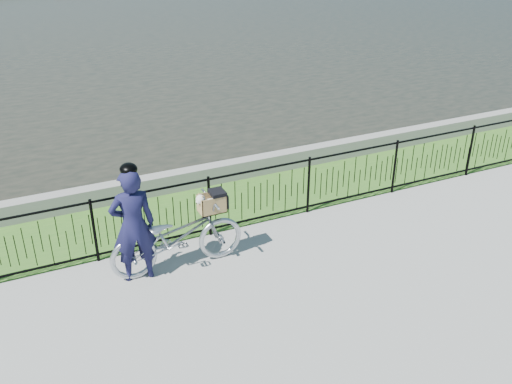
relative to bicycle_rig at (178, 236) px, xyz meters
name	(u,v)px	position (x,y,z in m)	size (l,w,h in m)	color
ground	(302,267)	(1.82, -0.86, -0.59)	(120.00, 120.00, 0.00)	gray
grass_strip	(239,200)	(1.82, 1.74, -0.58)	(60.00, 2.00, 0.01)	#396720
quay_wall	(221,172)	(1.82, 2.74, -0.39)	(60.00, 0.30, 0.40)	gray
fence	(261,195)	(1.82, 0.74, -0.01)	(14.00, 0.06, 1.15)	black
bicycle_rig	(178,236)	(0.00, 0.00, 0.00)	(2.20, 0.77, 1.26)	#AFB4BC
cyclist	(133,224)	(-0.68, 0.01, 0.38)	(0.72, 0.50, 1.96)	#141438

